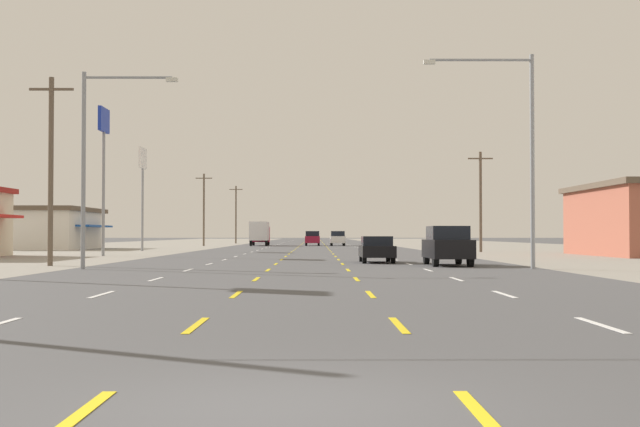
% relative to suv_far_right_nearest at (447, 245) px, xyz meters
% --- Properties ---
extents(ground_plane, '(572.00, 572.00, 0.00)m').
position_rel_suv_far_right_nearest_xyz_m(ground_plane, '(-6.96, 31.03, -1.03)').
color(ground_plane, '#4C4C4F').
extents(lot_apron_left, '(28.00, 440.00, 0.01)m').
position_rel_suv_far_right_nearest_xyz_m(lot_apron_left, '(-31.71, 31.03, -1.02)').
color(lot_apron_left, gray).
rests_on(lot_apron_left, ground).
extents(lot_apron_right, '(28.00, 440.00, 0.01)m').
position_rel_suv_far_right_nearest_xyz_m(lot_apron_right, '(17.79, 31.03, -1.02)').
color(lot_apron_right, gray).
rests_on(lot_apron_right, ground).
extents(lane_markings, '(10.64, 227.60, 0.01)m').
position_rel_suv_far_right_nearest_xyz_m(lane_markings, '(-6.96, 69.53, -1.02)').
color(lane_markings, white).
rests_on(lane_markings, ground).
extents(signal_span_wire, '(25.77, 0.53, 9.05)m').
position_rel_suv_far_right_nearest_xyz_m(signal_span_wire, '(-6.57, -24.97, 4.20)').
color(signal_span_wire, brown).
rests_on(signal_span_wire, ground).
extents(suv_far_right_nearest, '(1.98, 4.90, 1.98)m').
position_rel_suv_far_right_nearest_xyz_m(suv_far_right_nearest, '(0.00, 0.00, 0.00)').
color(suv_far_right_nearest, black).
rests_on(suv_far_right_nearest, ground).
extents(sedan_inner_right_near, '(1.80, 4.50, 1.46)m').
position_rel_suv_far_right_nearest_xyz_m(sedan_inner_right_near, '(-3.23, 4.49, -0.27)').
color(sedan_inner_right_near, black).
rests_on(sedan_inner_right_near, ground).
extents(suv_inner_right_mid, '(1.98, 4.90, 1.98)m').
position_rel_suv_far_right_nearest_xyz_m(suv_inner_right_mid, '(-3.57, 72.76, 0.00)').
color(suv_inner_right_mid, white).
rests_on(suv_inner_right_mid, ground).
extents(box_truck_far_left_midfar, '(2.40, 7.20, 3.23)m').
position_rel_suv_far_right_nearest_xyz_m(box_truck_far_left_midfar, '(-14.15, 72.75, 0.81)').
color(box_truck_far_left_midfar, maroon).
rests_on(box_truck_far_left_midfar, ground).
extents(suv_center_turn_far, '(1.98, 4.90, 1.98)m').
position_rel_suv_far_right_nearest_xyz_m(suv_center_turn_far, '(-6.99, 72.91, 0.00)').
color(suv_center_turn_far, maroon).
rests_on(suv_center_turn_far, ground).
extents(storefront_left_row_2, '(10.49, 14.76, 4.36)m').
position_rel_suv_far_right_nearest_xyz_m(storefront_left_row_2, '(-34.93, 47.18, 1.18)').
color(storefront_left_row_2, silver).
rests_on(storefront_left_row_2, ground).
extents(pole_sign_left_row_1, '(0.24, 2.52, 10.67)m').
position_rel_suv_far_right_nearest_xyz_m(pole_sign_left_row_1, '(-21.87, 18.52, 7.22)').
color(pole_sign_left_row_1, gray).
rests_on(pole_sign_left_row_1, ground).
extents(pole_sign_left_row_2, '(0.24, 2.68, 9.69)m').
position_rel_suv_far_right_nearest_xyz_m(pole_sign_left_row_2, '(-22.85, 37.18, 6.58)').
color(pole_sign_left_row_2, gray).
rests_on(pole_sign_left_row_2, ground).
extents(streetlight_left_row_0, '(4.34, 0.26, 8.92)m').
position_rel_suv_far_right_nearest_xyz_m(streetlight_left_row_0, '(-16.63, -4.31, 4.21)').
color(streetlight_left_row_0, gray).
rests_on(streetlight_left_row_0, ground).
extents(streetlight_right_row_0, '(5.02, 0.26, 9.73)m').
position_rel_suv_far_right_nearest_xyz_m(streetlight_right_row_0, '(2.63, -4.31, 4.71)').
color(streetlight_right_row_0, gray).
rests_on(streetlight_right_row_0, ground).
extents(utility_pole_left_row_0, '(2.20, 0.26, 9.39)m').
position_rel_suv_far_right_nearest_xyz_m(utility_pole_left_row_0, '(-19.79, -0.40, 3.87)').
color(utility_pole_left_row_0, brown).
rests_on(utility_pole_left_row_0, ground).
extents(utility_pole_right_row_1, '(2.20, 0.26, 8.85)m').
position_rel_suv_far_right_nearest_xyz_m(utility_pole_right_row_1, '(7.95, 32.17, 3.59)').
color(utility_pole_right_row_1, brown).
rests_on(utility_pole_right_row_1, ground).
extents(utility_pole_left_row_2, '(2.20, 0.26, 9.63)m').
position_rel_suv_far_right_nearest_xyz_m(utility_pole_left_row_2, '(-21.47, 70.69, 3.98)').
color(utility_pole_left_row_2, brown).
rests_on(utility_pole_left_row_2, ground).
extents(utility_pole_left_row_3, '(2.20, 0.26, 9.67)m').
position_rel_suv_far_right_nearest_xyz_m(utility_pole_left_row_3, '(-19.92, 100.14, 4.01)').
color(utility_pole_left_row_3, brown).
rests_on(utility_pole_left_row_3, ground).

